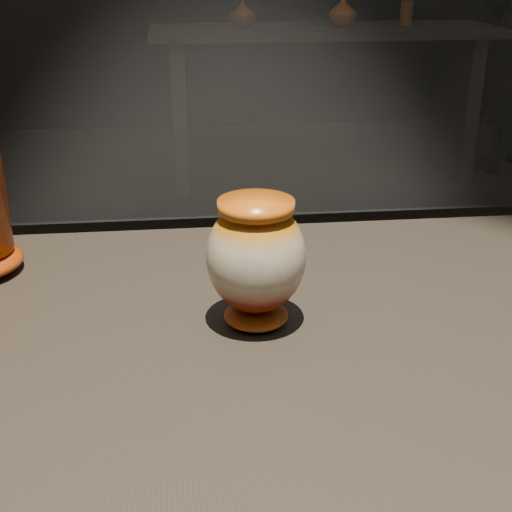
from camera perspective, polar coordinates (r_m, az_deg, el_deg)
The scene contains 5 objects.
main_vase at distance 0.84m, azimuth 0.00°, elevation -0.18°, with size 0.14×0.14×0.16m.
back_shelf at distance 4.36m, azimuth 5.33°, elevation 14.36°, with size 2.00×0.60×0.90m.
back_vase_left at distance 4.24m, azimuth -1.08°, elevation 18.84°, with size 0.15×0.15×0.15m, color #9C4B16.
back_vase_mid at distance 4.31m, azimuth 6.93°, elevation 18.84°, with size 0.16×0.16×0.16m, color maroon.
back_vase_right at distance 4.45m, azimuth 11.95°, elevation 18.47°, with size 0.07×0.07×0.13m, color #9C4B16.
Camera 1 is at (-0.26, -0.70, 1.33)m, focal length 50.00 mm.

